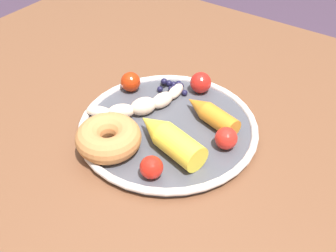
{
  "coord_description": "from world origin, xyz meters",
  "views": [
    {
      "loc": [
        -0.28,
        0.43,
        1.18
      ],
      "look_at": [
        0.01,
        0.01,
        0.75
      ],
      "focal_mm": 43.64,
      "sensor_mm": 36.0,
      "label": 1
    }
  ],
  "objects_px": {
    "carrot_orange": "(210,114)",
    "tomato_far": "(226,139)",
    "dining_table": "(176,164)",
    "banana": "(142,105)",
    "donut": "(108,138)",
    "blueberry_pile": "(172,86)",
    "carrot_yellow": "(168,138)",
    "tomato_extra": "(131,82)",
    "tomato_near": "(151,167)",
    "plate": "(168,127)",
    "tomato_mid": "(201,83)"
  },
  "relations": [
    {
      "from": "banana",
      "to": "blueberry_pile",
      "type": "bearing_deg",
      "value": -94.44
    },
    {
      "from": "carrot_orange",
      "to": "carrot_yellow",
      "type": "bearing_deg",
      "value": 78.54
    },
    {
      "from": "donut",
      "to": "blueberry_pile",
      "type": "xyz_separation_m",
      "value": [
        0.01,
        -0.18,
        -0.01
      ]
    },
    {
      "from": "tomato_far",
      "to": "tomato_extra",
      "type": "relative_size",
      "value": 0.98
    },
    {
      "from": "plate",
      "to": "banana",
      "type": "height_order",
      "value": "banana"
    },
    {
      "from": "donut",
      "to": "tomato_far",
      "type": "distance_m",
      "value": 0.18
    },
    {
      "from": "carrot_yellow",
      "to": "donut",
      "type": "relative_size",
      "value": 1.33
    },
    {
      "from": "carrot_orange",
      "to": "blueberry_pile",
      "type": "distance_m",
      "value": 0.11
    },
    {
      "from": "dining_table",
      "to": "tomato_near",
      "type": "bearing_deg",
      "value": 106.89
    },
    {
      "from": "dining_table",
      "to": "carrot_yellow",
      "type": "height_order",
      "value": "carrot_yellow"
    },
    {
      "from": "banana",
      "to": "dining_table",
      "type": "bearing_deg",
      "value": -178.17
    },
    {
      "from": "donut",
      "to": "tomato_extra",
      "type": "bearing_deg",
      "value": -63.19
    },
    {
      "from": "carrot_yellow",
      "to": "carrot_orange",
      "type": "bearing_deg",
      "value": -101.46
    },
    {
      "from": "carrot_orange",
      "to": "tomato_far",
      "type": "height_order",
      "value": "tomato_far"
    },
    {
      "from": "plate",
      "to": "tomato_extra",
      "type": "xyz_separation_m",
      "value": [
        0.11,
        -0.04,
        0.02
      ]
    },
    {
      "from": "carrot_yellow",
      "to": "tomato_near",
      "type": "bearing_deg",
      "value": 102.52
    },
    {
      "from": "carrot_orange",
      "to": "tomato_far",
      "type": "relative_size",
      "value": 3.14
    },
    {
      "from": "banana",
      "to": "tomato_near",
      "type": "distance_m",
      "value": 0.15
    },
    {
      "from": "tomato_mid",
      "to": "carrot_orange",
      "type": "bearing_deg",
      "value": 132.33
    },
    {
      "from": "donut",
      "to": "tomato_extra",
      "type": "xyz_separation_m",
      "value": [
        0.07,
        -0.14,
        -0.0
      ]
    },
    {
      "from": "carrot_yellow",
      "to": "tomato_far",
      "type": "distance_m",
      "value": 0.09
    },
    {
      "from": "dining_table",
      "to": "carrot_orange",
      "type": "xyz_separation_m",
      "value": [
        -0.04,
        -0.04,
        0.11
      ]
    },
    {
      "from": "plate",
      "to": "tomato_near",
      "type": "relative_size",
      "value": 8.71
    },
    {
      "from": "donut",
      "to": "dining_table",
      "type": "bearing_deg",
      "value": -117.48
    },
    {
      "from": "donut",
      "to": "tomato_far",
      "type": "relative_size",
      "value": 2.86
    },
    {
      "from": "donut",
      "to": "tomato_near",
      "type": "bearing_deg",
      "value": 173.7
    },
    {
      "from": "dining_table",
      "to": "banana",
      "type": "distance_m",
      "value": 0.13
    },
    {
      "from": "tomato_near",
      "to": "tomato_mid",
      "type": "bearing_deg",
      "value": -76.32
    },
    {
      "from": "tomato_near",
      "to": "tomato_extra",
      "type": "xyz_separation_m",
      "value": [
        0.16,
        -0.15,
        0.0
      ]
    },
    {
      "from": "tomato_near",
      "to": "tomato_mid",
      "type": "relative_size",
      "value": 0.89
    },
    {
      "from": "plate",
      "to": "carrot_yellow",
      "type": "xyz_separation_m",
      "value": [
        -0.03,
        0.04,
        0.02
      ]
    },
    {
      "from": "plate",
      "to": "tomato_mid",
      "type": "distance_m",
      "value": 0.12
    },
    {
      "from": "banana",
      "to": "tomato_mid",
      "type": "xyz_separation_m",
      "value": [
        -0.05,
        -0.11,
        0.01
      ]
    },
    {
      "from": "tomato_near",
      "to": "carrot_yellow",
      "type": "bearing_deg",
      "value": -77.48
    },
    {
      "from": "tomato_extra",
      "to": "blueberry_pile",
      "type": "bearing_deg",
      "value": -142.39
    },
    {
      "from": "carrot_yellow",
      "to": "blueberry_pile",
      "type": "bearing_deg",
      "value": -57.47
    },
    {
      "from": "blueberry_pile",
      "to": "tomato_extra",
      "type": "relative_size",
      "value": 1.72
    },
    {
      "from": "carrot_yellow",
      "to": "banana",
      "type": "bearing_deg",
      "value": -28.99
    },
    {
      "from": "banana",
      "to": "carrot_orange",
      "type": "relative_size",
      "value": 1.48
    },
    {
      "from": "carrot_yellow",
      "to": "tomato_near",
      "type": "xyz_separation_m",
      "value": [
        -0.01,
        0.06,
        -0.0
      ]
    },
    {
      "from": "dining_table",
      "to": "plate",
      "type": "relative_size",
      "value": 4.01
    },
    {
      "from": "blueberry_pile",
      "to": "dining_table",
      "type": "bearing_deg",
      "value": 128.53
    },
    {
      "from": "plate",
      "to": "carrot_orange",
      "type": "distance_m",
      "value": 0.07
    },
    {
      "from": "carrot_orange",
      "to": "blueberry_pile",
      "type": "bearing_deg",
      "value": -21.44
    },
    {
      "from": "tomato_mid",
      "to": "tomato_far",
      "type": "bearing_deg",
      "value": 136.36
    },
    {
      "from": "carrot_orange",
      "to": "donut",
      "type": "height_order",
      "value": "donut"
    },
    {
      "from": "plate",
      "to": "tomato_near",
      "type": "bearing_deg",
      "value": 113.22
    },
    {
      "from": "dining_table",
      "to": "banana",
      "type": "height_order",
      "value": "banana"
    },
    {
      "from": "carrot_orange",
      "to": "tomato_extra",
      "type": "distance_m",
      "value": 0.16
    },
    {
      "from": "dining_table",
      "to": "donut",
      "type": "relative_size",
      "value": 11.75
    }
  ]
}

